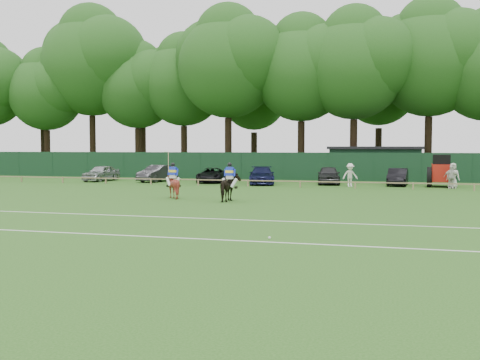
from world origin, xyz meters
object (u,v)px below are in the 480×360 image
(suv_black, at_px, (212,175))
(sedan_navy, at_px, (262,176))
(horse_dark, at_px, (230,187))
(utility_shed, at_px, (375,163))
(hatch_grey, at_px, (329,175))
(sedan_silver, at_px, (101,173))
(estate_black, at_px, (398,177))
(spectator_right, at_px, (453,176))
(polo_ball, at_px, (269,238))
(sedan_grey, at_px, (157,173))
(horse_chestnut, at_px, (173,186))
(spectator_left, at_px, (350,175))
(tractor, at_px, (441,172))
(spectator_mid, at_px, (451,177))

(suv_black, bearing_deg, sedan_navy, -19.35)
(horse_dark, relative_size, utility_shed, 0.22)
(hatch_grey, bearing_deg, sedan_silver, 175.56)
(estate_black, relative_size, spectator_right, 2.21)
(hatch_grey, xyz_separation_m, polo_ball, (1.19, -27.59, -0.69))
(suv_black, bearing_deg, estate_black, -6.73)
(sedan_silver, distance_m, sedan_grey, 5.15)
(sedan_navy, xyz_separation_m, polo_ball, (6.38, -26.16, -0.66))
(suv_black, bearing_deg, horse_chestnut, -88.91)
(estate_black, bearing_deg, spectator_left, -142.72)
(sedan_silver, relative_size, polo_ball, 46.12)
(sedan_grey, distance_m, tractor, 23.13)
(sedan_navy, relative_size, spectator_mid, 2.89)
(polo_ball, bearing_deg, estate_black, 81.38)
(sedan_silver, relative_size, suv_black, 0.93)
(sedan_navy, relative_size, hatch_grey, 1.12)
(hatch_grey, xyz_separation_m, tractor, (8.48, -0.86, 0.41))
(horse_chestnut, relative_size, suv_black, 0.34)
(sedan_navy, height_order, polo_ball, sedan_navy)
(hatch_grey, bearing_deg, suv_black, 175.57)
(sedan_silver, distance_m, tractor, 28.25)
(spectator_right, bearing_deg, sedan_navy, 177.89)
(spectator_left, bearing_deg, hatch_grey, 104.97)
(sedan_grey, bearing_deg, spectator_mid, 6.22)
(polo_ball, bearing_deg, spectator_right, 72.50)
(hatch_grey, bearing_deg, utility_shed, 58.92)
(horse_dark, xyz_separation_m, spectator_mid, (12.67, 13.26, 0.05))
(horse_chestnut, height_order, sedan_silver, horse_chestnut)
(spectator_left, height_order, tractor, tractor)
(suv_black, xyz_separation_m, tractor, (18.21, -0.31, 0.52))
(estate_black, relative_size, spectator_mid, 2.44)
(spectator_mid, height_order, utility_shed, utility_shed)
(sedan_grey, height_order, sedan_navy, sedan_grey)
(spectator_right, bearing_deg, tractor, 118.13)
(sedan_navy, distance_m, spectator_left, 7.14)
(sedan_grey, xyz_separation_m, suv_black, (4.91, 0.06, -0.10))
(horse_chestnut, bearing_deg, sedan_silver, -47.57)
(horse_dark, height_order, utility_shed, utility_shed)
(tractor, bearing_deg, hatch_grey, 176.35)
(sedan_navy, bearing_deg, polo_ball, -89.58)
(horse_chestnut, distance_m, hatch_grey, 16.64)
(spectator_left, bearing_deg, polo_ball, -114.53)
(sedan_silver, height_order, sedan_grey, sedan_grey)
(spectator_left, distance_m, spectator_mid, 7.14)
(sedan_navy, distance_m, tractor, 13.69)
(sedan_navy, bearing_deg, sedan_grey, 161.73)
(suv_black, relative_size, hatch_grey, 1.03)
(horse_dark, relative_size, spectator_mid, 1.11)
(horse_chestnut, bearing_deg, spectator_mid, -142.36)
(spectator_right, bearing_deg, horse_dark, -132.32)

